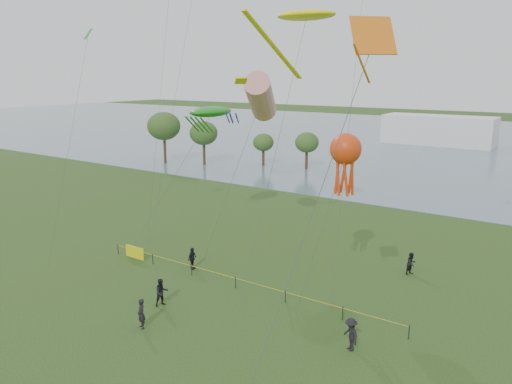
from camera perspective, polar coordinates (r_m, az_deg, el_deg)
The scene contains 14 objects.
lake at distance 114.17m, azimuth 26.49°, elevation 4.71°, with size 400.00×120.00×0.08m, color slate.
pavilion_left at distance 111.22m, azimuth 20.13°, elevation 6.65°, with size 22.00×8.00×6.00m, color white.
trees at distance 80.86m, azimuth -5.73°, elevation 6.81°, with size 26.39×12.96×8.42m.
fence at distance 38.49m, azimuth -9.76°, elevation -7.92°, with size 24.07×0.07×1.05m.
spectator_a at distance 32.81m, azimuth -10.74°, elevation -11.20°, with size 0.87×0.68×1.79m, color black.
spectator_b at distance 27.99m, azimuth 10.77°, elevation -15.68°, with size 1.18×0.68×1.83m, color black.
spectator_c at distance 38.22m, azimuth -7.31°, elevation -7.53°, with size 0.99×0.41×1.69m, color black.
spectator_f at distance 30.35m, azimuth -12.98°, elevation -13.41°, with size 0.66×0.43×1.80m, color black.
spectator_g at distance 38.68m, azimuth 17.33°, elevation -7.81°, with size 0.81×0.63×1.67m, color black.
kite_stingray at distance 37.93m, azimuth 5.61°, elevation 19.33°, with size 4.58×11.73×18.85m.
kite_windsock at distance 39.06m, azimuth 0.53°, elevation 10.77°, with size 4.78×6.55×14.64m.
kite_creature at distance 44.43m, azimuth -5.21°, elevation 9.10°, with size 3.99×10.10×11.65m.
kite_octopus at distance 31.36m, azimuth 10.20°, elevation 4.67°, with size 2.57×3.86×10.86m.
kite_delta at distance 18.63m, azimuth 12.52°, elevation 15.16°, with size 2.73×8.77×16.41m.
Camera 1 is at (15.19, -12.24, 14.38)m, focal length 35.00 mm.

